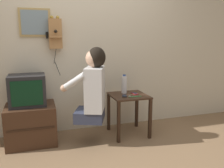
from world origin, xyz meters
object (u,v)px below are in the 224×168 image
at_px(framed_picture, 35,22).
at_px(cell_phone_held, 124,96).
at_px(wall_phone_antique, 55,34).
at_px(television, 27,90).
at_px(toothbrush, 134,96).
at_px(water_bottle, 124,84).
at_px(cell_phone_spare, 135,93).
at_px(person, 93,86).

bearing_deg(framed_picture, cell_phone_held, -22.30).
xyz_separation_m(wall_phone_antique, cell_phone_held, (0.86, -0.41, -0.84)).
distance_m(television, framed_picture, 0.91).
bearing_deg(wall_phone_antique, television, -151.28).
bearing_deg(television, toothbrush, -11.19).
relative_size(television, cell_phone_held, 3.30).
distance_m(cell_phone_held, water_bottle, 0.23).
xyz_separation_m(framed_picture, water_bottle, (1.18, -0.28, -0.86)).
bearing_deg(cell_phone_held, framed_picture, 176.78).
relative_size(television, wall_phone_antique, 0.55).
xyz_separation_m(wall_phone_antique, cell_phone_spare, (1.05, -0.33, -0.84)).
bearing_deg(toothbrush, framed_picture, 70.29).
relative_size(wall_phone_antique, cell_phone_spare, 6.15).
bearing_deg(television, cell_phone_held, -8.84).
bearing_deg(toothbrush, water_bottle, 15.07).
xyz_separation_m(television, framed_picture, (0.14, 0.26, 0.86)).
relative_size(framed_picture, water_bottle, 1.48).
xyz_separation_m(cell_phone_held, water_bottle, (0.06, 0.18, 0.12)).
distance_m(framed_picture, water_bottle, 1.49).
distance_m(water_bottle, toothbrush, 0.29).
height_order(framed_picture, toothbrush, framed_picture).
bearing_deg(wall_phone_antique, cell_phone_held, -25.70).
bearing_deg(cell_phone_held, cell_phone_spare, 44.20).
bearing_deg(person, wall_phone_antique, 60.39).
bearing_deg(cell_phone_spare, wall_phone_antique, 153.21).
bearing_deg(person, framed_picture, 72.05).
bearing_deg(wall_phone_antique, water_bottle, -14.32).
distance_m(wall_phone_antique, cell_phone_spare, 1.39).
relative_size(cell_phone_held, toothbrush, 0.74).
distance_m(wall_phone_antique, framed_picture, 0.30).
distance_m(person, framed_picture, 1.17).
relative_size(framed_picture, cell_phone_held, 2.98).
relative_size(wall_phone_antique, cell_phone_held, 5.95).
relative_size(person, toothbrush, 5.13).
relative_size(water_bottle, toothbrush, 1.48).
bearing_deg(framed_picture, water_bottle, -13.33).
distance_m(wall_phone_antique, water_bottle, 1.20).
height_order(person, wall_phone_antique, wall_phone_antique).
bearing_deg(cell_phone_held, television, -169.75).
bearing_deg(wall_phone_antique, toothbrush, -26.70).
relative_size(wall_phone_antique, water_bottle, 2.96).
xyz_separation_m(person, television, (-0.80, 0.28, -0.06)).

